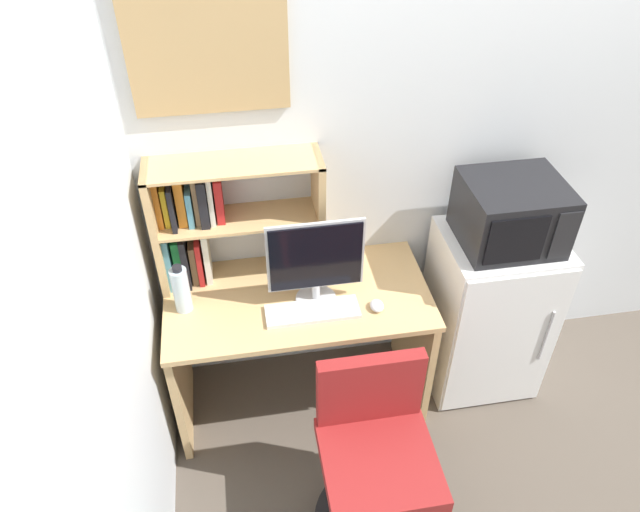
% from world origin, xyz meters
% --- Properties ---
extents(wall_back, '(6.40, 0.04, 2.60)m').
position_xyz_m(wall_back, '(0.40, 0.02, 1.30)').
color(wall_back, silver).
rests_on(wall_back, ground_plane).
extents(desk, '(1.23, 0.62, 0.76)m').
position_xyz_m(desk, '(-0.94, -0.31, 0.53)').
color(desk, tan).
rests_on(desk, ground_plane).
extents(hutch_bookshelf, '(0.76, 0.23, 0.62)m').
position_xyz_m(hutch_bookshelf, '(-1.29, -0.10, 1.09)').
color(hutch_bookshelf, tan).
rests_on(hutch_bookshelf, desk).
extents(monitor, '(0.43, 0.19, 0.44)m').
position_xyz_m(monitor, '(-0.86, -0.35, 0.99)').
color(monitor, '#B7B7BC').
rests_on(monitor, desk).
extents(keyboard, '(0.42, 0.14, 0.02)m').
position_xyz_m(keyboard, '(-0.89, -0.44, 0.77)').
color(keyboard, silver).
rests_on(keyboard, desk).
extents(computer_mouse, '(0.06, 0.08, 0.04)m').
position_xyz_m(computer_mouse, '(-0.59, -0.45, 0.78)').
color(computer_mouse, silver).
rests_on(computer_mouse, desk).
extents(water_bottle, '(0.08, 0.08, 0.25)m').
position_xyz_m(water_bottle, '(-1.45, -0.31, 0.88)').
color(water_bottle, silver).
rests_on(water_bottle, desk).
extents(mini_fridge, '(0.56, 0.50, 0.94)m').
position_xyz_m(mini_fridge, '(0.05, -0.29, 0.47)').
color(mini_fridge, white).
rests_on(mini_fridge, ground_plane).
extents(microwave, '(0.44, 0.40, 0.31)m').
position_xyz_m(microwave, '(0.05, -0.29, 1.10)').
color(microwave, black).
rests_on(microwave, mini_fridge).
extents(desk_chair, '(0.53, 0.53, 0.88)m').
position_xyz_m(desk_chair, '(-0.71, -1.00, 0.40)').
color(desk_chair, black).
rests_on(desk_chair, ground_plane).
extents(wall_corkboard, '(0.62, 0.02, 0.55)m').
position_xyz_m(wall_corkboard, '(-1.22, -0.01, 1.84)').
color(wall_corkboard, tan).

